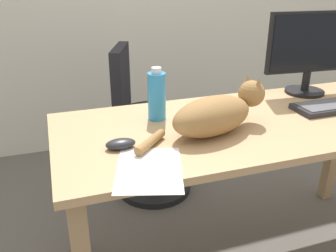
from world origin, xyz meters
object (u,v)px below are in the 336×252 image
Objects in this scene: office_chair at (145,132)px; monitor at (311,50)px; cat at (217,113)px; computer_mouse at (121,144)px; water_bottle at (157,96)px.

monitor is (0.74, -0.51, 0.57)m from office_chair.
cat is 5.40× the size of computer_mouse.
monitor is 0.85m from water_bottle.
computer_mouse is at bearing -132.00° from water_bottle.
office_chair is at bearing 80.41° from water_bottle.
monitor reaches higher than water_bottle.
monitor is at bearing 24.94° from cat.
office_chair is 1.97× the size of monitor.
cat reaches higher than office_chair.
cat is at bearing 3.13° from computer_mouse.
office_chair is 0.92m from cat.
computer_mouse is at bearing -110.29° from office_chair.
water_bottle is (-0.18, 0.21, 0.02)m from cat.
computer_mouse is at bearing -162.62° from monitor.
monitor is at bearing 17.38° from computer_mouse.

